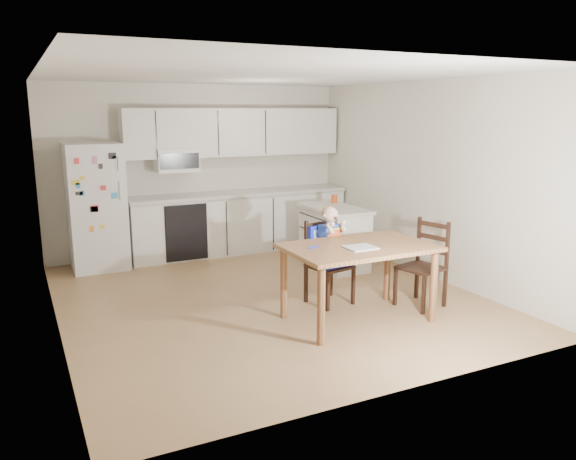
{
  "coord_description": "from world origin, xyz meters",
  "views": [
    {
      "loc": [
        -2.52,
        -5.68,
        2.12
      ],
      "look_at": [
        0.04,
        -0.47,
        0.88
      ],
      "focal_mm": 35.0,
      "sensor_mm": 36.0,
      "label": 1
    }
  ],
  "objects_px": {
    "dining_table": "(359,256)",
    "chair_side": "(427,257)",
    "refrigerator": "(96,207)",
    "chair_booster": "(327,245)",
    "red_cup": "(334,199)",
    "kitchen_island": "(334,236)"
  },
  "relations": [
    {
      "from": "red_cup",
      "to": "dining_table",
      "type": "distance_m",
      "value": 2.41
    },
    {
      "from": "red_cup",
      "to": "dining_table",
      "type": "xyz_separation_m",
      "value": [
        -1.01,
        -2.18,
        -0.2
      ]
    },
    {
      "from": "refrigerator",
      "to": "kitchen_island",
      "type": "bearing_deg",
      "value": -24.73
    },
    {
      "from": "dining_table",
      "to": "refrigerator",
      "type": "bearing_deg",
      "value": 122.98
    },
    {
      "from": "red_cup",
      "to": "kitchen_island",
      "type": "bearing_deg",
      "value": -120.51
    },
    {
      "from": "dining_table",
      "to": "chair_booster",
      "type": "xyz_separation_m",
      "value": [
        -0.01,
        0.62,
        -0.02
      ]
    },
    {
      "from": "dining_table",
      "to": "chair_side",
      "type": "distance_m",
      "value": 0.96
    },
    {
      "from": "chair_side",
      "to": "refrigerator",
      "type": "bearing_deg",
      "value": -149.76
    },
    {
      "from": "kitchen_island",
      "to": "chair_booster",
      "type": "height_order",
      "value": "chair_booster"
    },
    {
      "from": "kitchen_island",
      "to": "dining_table",
      "type": "xyz_separation_m",
      "value": [
        -0.83,
        -1.88,
        0.26
      ]
    },
    {
      "from": "kitchen_island",
      "to": "chair_booster",
      "type": "xyz_separation_m",
      "value": [
        -0.84,
        -1.26,
        0.24
      ]
    },
    {
      "from": "refrigerator",
      "to": "kitchen_island",
      "type": "xyz_separation_m",
      "value": [
        2.92,
        -1.35,
        -0.43
      ]
    },
    {
      "from": "refrigerator",
      "to": "chair_booster",
      "type": "height_order",
      "value": "refrigerator"
    },
    {
      "from": "dining_table",
      "to": "chair_booster",
      "type": "distance_m",
      "value": 0.62
    },
    {
      "from": "refrigerator",
      "to": "chair_booster",
      "type": "distance_m",
      "value": 3.34
    },
    {
      "from": "kitchen_island",
      "to": "red_cup",
      "type": "bearing_deg",
      "value": 59.49
    },
    {
      "from": "kitchen_island",
      "to": "red_cup",
      "type": "relative_size",
      "value": 10.2
    },
    {
      "from": "dining_table",
      "to": "chair_side",
      "type": "bearing_deg",
      "value": 4.4
    },
    {
      "from": "kitchen_island",
      "to": "dining_table",
      "type": "height_order",
      "value": "kitchen_island"
    },
    {
      "from": "red_cup",
      "to": "chair_side",
      "type": "bearing_deg",
      "value": -91.89
    },
    {
      "from": "refrigerator",
      "to": "chair_booster",
      "type": "xyz_separation_m",
      "value": [
        2.08,
        -2.61,
        -0.19
      ]
    },
    {
      "from": "refrigerator",
      "to": "dining_table",
      "type": "distance_m",
      "value": 3.85
    }
  ]
}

